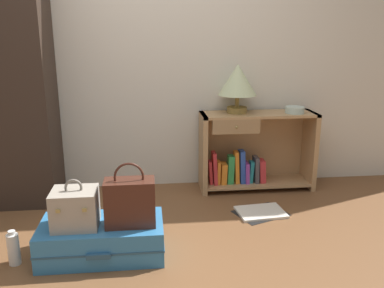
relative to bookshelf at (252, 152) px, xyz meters
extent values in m
plane|color=brown|center=(-0.93, -1.28, -0.33)|extent=(9.00, 9.00, 0.00)
cube|color=silver|center=(-0.93, 0.22, 0.97)|extent=(6.40, 0.10, 2.60)
cube|color=tan|center=(-0.44, -0.01, 0.01)|extent=(0.04, 0.31, 0.68)
cube|color=tan|center=(0.52, -0.01, 0.01)|extent=(0.04, 0.31, 0.68)
cube|color=tan|center=(0.04, -0.01, 0.34)|extent=(1.00, 0.31, 0.02)
cube|color=tan|center=(0.04, -0.01, -0.27)|extent=(0.92, 0.31, 0.02)
cube|color=tan|center=(0.04, 0.14, 0.01)|extent=(0.92, 0.01, 0.66)
cube|color=#9D7950|center=(-0.18, -0.16, 0.27)|extent=(0.40, 0.02, 0.12)
sphere|color=#9E844C|center=(-0.18, -0.18, 0.27)|extent=(0.02, 0.02, 0.02)
cube|color=red|center=(-0.37, -0.04, -0.16)|extent=(0.04, 0.08, 0.21)
cube|color=red|center=(-0.34, -0.04, -0.12)|extent=(0.05, 0.12, 0.29)
cube|color=orange|center=(-0.30, -0.04, -0.16)|extent=(0.03, 0.10, 0.20)
cube|color=orange|center=(-0.26, -0.04, -0.17)|extent=(0.05, 0.12, 0.18)
cube|color=green|center=(-0.20, -0.04, -0.14)|extent=(0.06, 0.09, 0.25)
cube|color=orange|center=(-0.14, -0.04, -0.12)|extent=(0.05, 0.09, 0.29)
cube|color=#2D51B2|center=(-0.09, -0.04, -0.12)|extent=(0.06, 0.10, 0.29)
cube|color=purple|center=(-0.05, -0.04, -0.17)|extent=(0.04, 0.13, 0.18)
cube|color=teal|center=(-0.01, -0.04, -0.17)|extent=(0.04, 0.08, 0.19)
cube|color=#4C474C|center=(0.03, -0.04, -0.15)|extent=(0.04, 0.12, 0.23)
cube|color=red|center=(0.08, -0.04, -0.16)|extent=(0.06, 0.11, 0.20)
cylinder|color=olive|center=(-0.14, 0.01, 0.38)|extent=(0.17, 0.17, 0.05)
cylinder|color=olive|center=(-0.14, 0.01, 0.46)|extent=(0.04, 0.04, 0.10)
cone|color=beige|center=(-0.14, 0.01, 0.64)|extent=(0.33, 0.33, 0.26)
cylinder|color=silver|center=(0.35, -0.05, 0.38)|extent=(0.16, 0.16, 0.05)
cube|color=teal|center=(-1.21, -1.03, -0.22)|extent=(0.75, 0.40, 0.22)
cube|color=#285071|center=(-1.21, -1.03, -0.22)|extent=(0.76, 0.41, 0.01)
cube|color=#285071|center=(-1.21, -1.24, -0.22)|extent=(0.14, 0.02, 0.03)
cube|color=#A89E8E|center=(-1.35, -1.06, 0.00)|extent=(0.27, 0.23, 0.23)
torus|color=slate|center=(-1.35, -1.06, 0.14)|extent=(0.11, 0.02, 0.11)
cube|color=tan|center=(-1.42, -1.18, 0.04)|extent=(0.02, 0.01, 0.02)
cube|color=tan|center=(-1.28, -1.18, 0.04)|extent=(0.02, 0.01, 0.02)
cube|color=#472319|center=(-1.02, -1.07, 0.03)|extent=(0.30, 0.16, 0.29)
torus|color=#472319|center=(-1.02, -1.07, 0.20)|extent=(0.18, 0.01, 0.18)
cylinder|color=white|center=(-1.72, -1.09, -0.23)|extent=(0.07, 0.07, 0.19)
cylinder|color=silver|center=(-1.72, -1.09, -0.12)|extent=(0.04, 0.04, 0.02)
cube|color=white|center=(-0.06, -0.55, -0.32)|extent=(0.38, 0.30, 0.02)
cube|color=black|center=(-0.06, -0.55, -0.33)|extent=(0.45, 0.40, 0.01)
camera|label=1|loc=(-0.90, -3.39, 1.03)|focal=38.46mm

